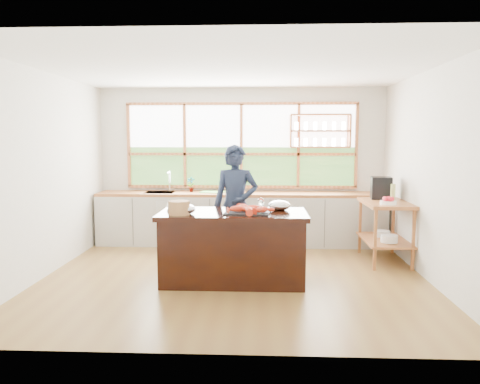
# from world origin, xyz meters

# --- Properties ---
(ground_plane) EXTENTS (5.00, 5.00, 0.00)m
(ground_plane) POSITION_xyz_m (0.00, 0.00, 0.00)
(ground_plane) COLOR brown
(room_shell) EXTENTS (5.02, 4.52, 2.71)m
(room_shell) POSITION_xyz_m (0.02, 0.51, 1.75)
(room_shell) COLOR silver
(room_shell) RESTS_ON ground_plane
(back_counter) EXTENTS (4.90, 0.63, 0.90)m
(back_counter) POSITION_xyz_m (-0.02, 1.94, 0.45)
(back_counter) COLOR #B4B3AA
(back_counter) RESTS_ON ground_plane
(right_shelf_unit) EXTENTS (0.62, 1.10, 0.90)m
(right_shelf_unit) POSITION_xyz_m (2.19, 0.89, 0.60)
(right_shelf_unit) COLOR #A26630
(right_shelf_unit) RESTS_ON ground_plane
(island) EXTENTS (1.85, 0.90, 0.90)m
(island) POSITION_xyz_m (0.00, -0.20, 0.45)
(island) COLOR black
(island) RESTS_ON ground_plane
(cook) EXTENTS (0.63, 0.42, 1.74)m
(cook) POSITION_xyz_m (-0.01, 0.51, 0.87)
(cook) COLOR #172035
(cook) RESTS_ON ground_plane
(potted_plant) EXTENTS (0.14, 0.10, 0.27)m
(potted_plant) POSITION_xyz_m (-0.87, 2.00, 1.03)
(potted_plant) COLOR slate
(potted_plant) RESTS_ON back_counter
(cutting_board) EXTENTS (0.45, 0.37, 0.01)m
(cutting_board) POSITION_xyz_m (-0.48, 1.94, 0.91)
(cutting_board) COLOR #62BC4B
(cutting_board) RESTS_ON back_counter
(espresso_machine) EXTENTS (0.34, 0.35, 0.34)m
(espresso_machine) POSITION_xyz_m (2.19, 1.20, 1.07)
(espresso_machine) COLOR black
(espresso_machine) RESTS_ON right_shelf_unit
(wine_bottle) EXTENTS (0.09, 0.09, 0.27)m
(wine_bottle) POSITION_xyz_m (2.24, 0.73, 1.04)
(wine_bottle) COLOR #AAB85E
(wine_bottle) RESTS_ON right_shelf_unit
(fruit_bowl) EXTENTS (0.23, 0.23, 0.11)m
(fruit_bowl) POSITION_xyz_m (2.14, 0.59, 0.94)
(fruit_bowl) COLOR white
(fruit_bowl) RESTS_ON right_shelf_unit
(slate_board) EXTENTS (0.58, 0.45, 0.02)m
(slate_board) POSITION_xyz_m (0.18, -0.29, 0.91)
(slate_board) COLOR black
(slate_board) RESTS_ON island
(lobster_pile) EXTENTS (0.52, 0.48, 0.08)m
(lobster_pile) POSITION_xyz_m (0.21, -0.32, 0.96)
(lobster_pile) COLOR #DE410B
(lobster_pile) RESTS_ON slate_board
(mixing_bowl_left) EXTENTS (0.28, 0.28, 0.13)m
(mixing_bowl_left) POSITION_xyz_m (-0.59, -0.37, 0.96)
(mixing_bowl_left) COLOR silver
(mixing_bowl_left) RESTS_ON island
(mixing_bowl_right) EXTENTS (0.28, 0.28, 0.14)m
(mixing_bowl_right) POSITION_xyz_m (0.59, -0.01, 0.96)
(mixing_bowl_right) COLOR silver
(mixing_bowl_right) RESTS_ON island
(wine_glass) EXTENTS (0.08, 0.08, 0.22)m
(wine_glass) POSITION_xyz_m (0.35, -0.49, 1.06)
(wine_glass) COLOR white
(wine_glass) RESTS_ON island
(wicker_basket) EXTENTS (0.26, 0.26, 0.17)m
(wicker_basket) POSITION_xyz_m (-0.64, -0.43, 0.98)
(wicker_basket) COLOR tan
(wicker_basket) RESTS_ON island
(parchment_roll) EXTENTS (0.15, 0.31, 0.08)m
(parchment_roll) POSITION_xyz_m (-0.83, -0.05, 0.94)
(parchment_roll) COLOR white
(parchment_roll) RESTS_ON island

